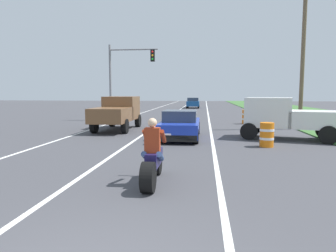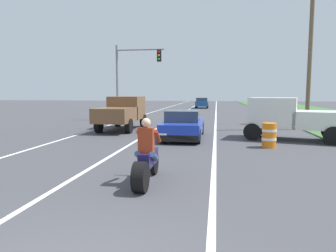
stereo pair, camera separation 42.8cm
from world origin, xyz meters
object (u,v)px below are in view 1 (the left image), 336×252
(pickup_truck_left_lane_brown, at_px, (117,111))
(traffic_light_mast_near, at_px, (124,71))
(pickup_truck_right_shoulder_white, at_px, (289,116))
(sports_car_blue, at_px, (180,125))
(construction_barrel_mid, at_px, (250,126))
(distant_car_far_ahead, at_px, (193,103))
(construction_barrel_nearest, at_px, (267,135))
(construction_barrel_far, at_px, (246,117))
(motorcycle_with_rider, at_px, (153,161))

(pickup_truck_left_lane_brown, bearing_deg, traffic_light_mast_near, 100.73)
(pickup_truck_right_shoulder_white, bearing_deg, traffic_light_mast_near, 138.87)
(sports_car_blue, bearing_deg, construction_barrel_mid, 19.51)
(traffic_light_mast_near, distance_m, construction_barrel_mid, 12.39)
(pickup_truck_left_lane_brown, xyz_separation_m, construction_barrel_mid, (7.50, -1.77, -0.60))
(distant_car_far_ahead, bearing_deg, traffic_light_mast_near, -102.89)
(distant_car_far_ahead, bearing_deg, construction_barrel_nearest, -82.50)
(pickup_truck_right_shoulder_white, relative_size, traffic_light_mast_near, 0.86)
(construction_barrel_nearest, bearing_deg, pickup_truck_left_lane_brown, 147.13)
(construction_barrel_far, bearing_deg, pickup_truck_left_lane_brown, -151.13)
(construction_barrel_nearest, relative_size, construction_barrel_far, 1.00)
(construction_barrel_mid, xyz_separation_m, distant_car_far_ahead, (-3.99, 28.73, 0.27))
(motorcycle_with_rider, bearing_deg, sports_car_blue, 89.54)
(construction_barrel_nearest, xyz_separation_m, distant_car_far_ahead, (-4.21, 31.95, 0.27))
(pickup_truck_right_shoulder_white, height_order, traffic_light_mast_near, traffic_light_mast_near)
(pickup_truck_right_shoulder_white, bearing_deg, construction_barrel_nearest, -122.46)
(motorcycle_with_rider, relative_size, pickup_truck_left_lane_brown, 0.46)
(motorcycle_with_rider, distance_m, construction_barrel_nearest, 6.86)
(motorcycle_with_rider, xyz_separation_m, construction_barrel_far, (4.18, 15.20, -0.09))
(distant_car_far_ahead, bearing_deg, motorcycle_with_rider, -89.35)
(construction_barrel_mid, bearing_deg, construction_barrel_nearest, -86.12)
(construction_barrel_mid, bearing_deg, motorcycle_with_rider, -111.70)
(pickup_truck_right_shoulder_white, distance_m, construction_barrel_nearest, 2.77)
(pickup_truck_left_lane_brown, xyz_separation_m, traffic_light_mast_near, (-1.20, 6.35, 2.84))
(pickup_truck_right_shoulder_white, height_order, distant_car_far_ahead, pickup_truck_right_shoulder_white)
(traffic_light_mast_near, bearing_deg, pickup_truck_left_lane_brown, -79.27)
(motorcycle_with_rider, height_order, distant_car_far_ahead, motorcycle_with_rider)
(traffic_light_mast_near, bearing_deg, sports_car_blue, -60.90)
(motorcycle_with_rider, height_order, construction_barrel_far, motorcycle_with_rider)
(construction_barrel_mid, distance_m, distant_car_far_ahead, 29.01)
(motorcycle_with_rider, bearing_deg, pickup_truck_right_shoulder_white, 56.86)
(motorcycle_with_rider, relative_size, pickup_truck_right_shoulder_white, 0.43)
(pickup_truck_right_shoulder_white, xyz_separation_m, construction_barrel_mid, (-1.67, 0.94, -0.60))
(sports_car_blue, xyz_separation_m, distant_car_far_ahead, (-0.49, 29.97, 0.14))
(sports_car_blue, bearing_deg, pickup_truck_right_shoulder_white, 3.31)
(pickup_truck_left_lane_brown, distance_m, pickup_truck_right_shoulder_white, 9.56)
(motorcycle_with_rider, xyz_separation_m, pickup_truck_right_shoulder_white, (5.23, 8.01, 0.51))
(traffic_light_mast_near, distance_m, construction_barrel_nearest, 14.83)
(pickup_truck_right_shoulder_white, bearing_deg, motorcycle_with_rider, -123.14)
(construction_barrel_nearest, bearing_deg, construction_barrel_far, 87.55)
(construction_barrel_mid, xyz_separation_m, construction_barrel_far, (0.62, 6.25, 0.00))
(traffic_light_mast_near, bearing_deg, distant_car_far_ahead, 77.11)
(pickup_truck_left_lane_brown, relative_size, traffic_light_mast_near, 0.80)
(pickup_truck_left_lane_brown, distance_m, traffic_light_mast_near, 7.06)
(motorcycle_with_rider, bearing_deg, traffic_light_mast_near, 106.78)
(sports_car_blue, bearing_deg, traffic_light_mast_near, 119.10)
(motorcycle_with_rider, height_order, pickup_truck_right_shoulder_white, pickup_truck_right_shoulder_white)
(construction_barrel_nearest, distance_m, construction_barrel_far, 9.48)
(pickup_truck_left_lane_brown, bearing_deg, distant_car_far_ahead, 82.58)
(pickup_truck_left_lane_brown, distance_m, construction_barrel_nearest, 9.21)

